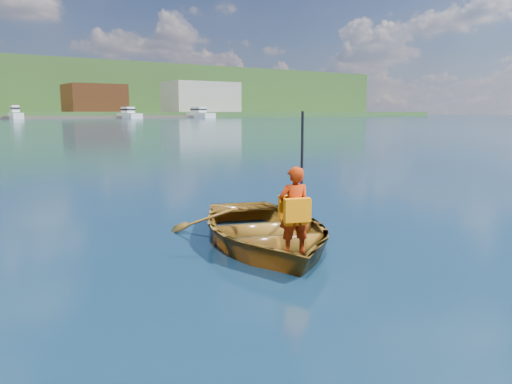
# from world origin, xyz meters

# --- Properties ---
(ground) EXTENTS (600.00, 600.00, 0.00)m
(ground) POSITION_xyz_m (0.00, 0.00, 0.00)
(ground) COLOR #152942
(ground) RESTS_ON ground
(rowboat) EXTENTS (3.60, 4.22, 0.74)m
(rowboat) POSITION_xyz_m (-0.99, 0.64, 0.22)
(rowboat) COLOR brown
(rowboat) RESTS_ON ground
(child_paddler) EXTENTS (0.48, 0.42, 1.83)m
(child_paddler) POSITION_xyz_m (-1.15, -0.26, 0.68)
(child_paddler) COLOR #AD2705
(child_paddler) RESTS_ON ground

